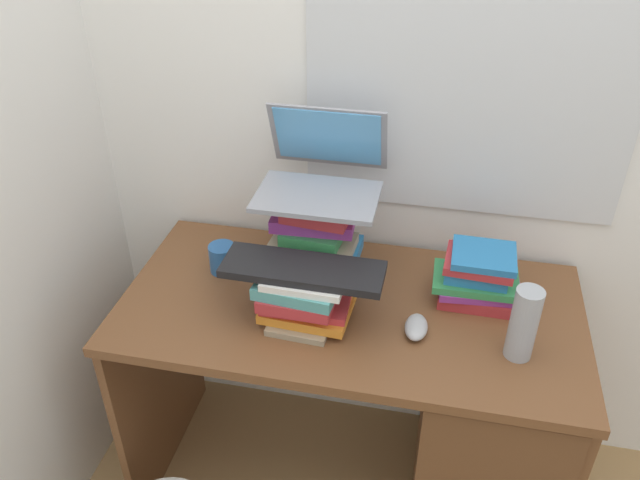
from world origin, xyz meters
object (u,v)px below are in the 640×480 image
computer_mouse (416,327)px  water_bottle (524,324)px  book_stack_tall (317,240)px  keyboard (303,269)px  laptop (322,171)px  desk (452,416)px  mug (223,258)px  book_stack_keyboard_riser (303,297)px  book_stack_side (479,278)px

computer_mouse → water_bottle: size_ratio=0.51×
book_stack_tall → keyboard: size_ratio=0.64×
keyboard → water_bottle: water_bottle is taller
keyboard → computer_mouse: 0.34m
laptop → water_bottle: size_ratio=1.64×
water_bottle → book_stack_tall: bearing=159.6°
laptop → keyboard: (0.00, -0.25, -0.16)m
desk → computer_mouse: bearing=-157.5°
mug → keyboard: bearing=-30.2°
desk → keyboard: size_ratio=3.05×
desk → laptop: (-0.44, 0.19, 0.68)m
book_stack_keyboard_riser → book_stack_side: book_stack_side is taller
book_stack_side → water_bottle: 0.23m
book_stack_tall → computer_mouse: book_stack_tall is taller
book_stack_keyboard_riser → book_stack_side: size_ratio=1.02×
laptop → book_stack_tall: bearing=-90.6°
book_stack_side → computer_mouse: size_ratio=2.40×
book_stack_tall → book_stack_side: bearing=-0.8°
book_stack_side → mug: 0.74m
laptop → computer_mouse: size_ratio=3.20×
computer_mouse → mug: mug is taller
computer_mouse → book_stack_tall: bearing=149.6°
book_stack_tall → book_stack_keyboard_riser: bearing=-89.2°
computer_mouse → book_stack_keyboard_riser: bearing=-178.5°
book_stack_keyboard_riser → mug: bearing=149.5°
computer_mouse → water_bottle: 0.27m
laptop → water_bottle: bearing=-25.9°
laptop → computer_mouse: laptop is taller
water_bottle → keyboard: bearing=177.5°
book_stack_keyboard_riser → keyboard: keyboard is taller
keyboard → water_bottle: (0.56, -0.02, -0.06)m
mug → laptop: bearing=16.5°
book_stack_keyboard_riser → computer_mouse: book_stack_keyboard_riser is taller
desk → keyboard: keyboard is taller
mug → book_stack_tall: bearing=4.0°
book_stack_keyboard_riser → desk: bearing=8.2°
computer_mouse → mug: bearing=164.8°
water_bottle → book_stack_side: bearing=117.4°
book_stack_keyboard_riser → book_stack_side: 0.49m
book_stack_side → mug: bearing=-179.0°
book_stack_keyboard_riser → keyboard: (0.00, 0.00, 0.09)m
book_stack_side → keyboard: bearing=-158.6°
book_stack_side → mug: (-0.74, -0.01, -0.03)m
computer_mouse → book_stack_side: bearing=48.5°
keyboard → computer_mouse: size_ratio=4.04×
desk → mug: (-0.72, 0.10, 0.40)m
book_stack_tall → laptop: laptop is taller
computer_mouse → laptop: bearing=141.4°
book_stack_tall → mug: (-0.28, -0.02, -0.09)m
book_stack_keyboard_riser → water_bottle: bearing=-2.3°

